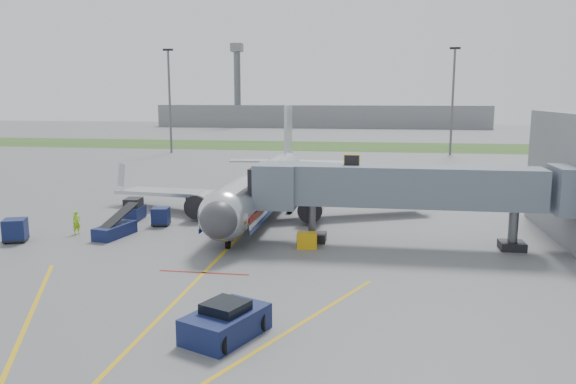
# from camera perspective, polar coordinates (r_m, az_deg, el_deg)

# --- Properties ---
(ground) EXTENTS (400.00, 400.00, 0.00)m
(ground) POSITION_cam_1_polar(r_m,az_deg,el_deg) (40.73, -6.85, -6.44)
(ground) COLOR #565659
(ground) RESTS_ON ground
(grass_strip) EXTENTS (300.00, 25.00, 0.01)m
(grass_strip) POSITION_cam_1_polar(r_m,az_deg,el_deg) (128.55, 4.15, 4.67)
(grass_strip) COLOR #2D4C1E
(grass_strip) RESTS_ON ground
(apron_markings) EXTENTS (21.52, 50.00, 0.01)m
(apron_markings) POSITION_cam_1_polar(r_m,az_deg,el_deg) (34.02, -10.29, -9.82)
(apron_markings) COLOR gold
(apron_markings) RESTS_ON ground
(airliner) EXTENTS (32.10, 35.67, 10.25)m
(airliner) POSITION_cam_1_polar(r_m,az_deg,el_deg) (54.64, -2.55, 0.62)
(airliner) COLOR silver
(airliner) RESTS_ON ground
(jet_bridge) EXTENTS (25.30, 4.00, 6.90)m
(jet_bridge) POSITION_cam_1_polar(r_m,az_deg,el_deg) (43.19, 11.57, 0.44)
(jet_bridge) COLOR slate
(jet_bridge) RESTS_ON ground
(light_mast_left) EXTENTS (2.00, 0.44, 20.40)m
(light_mast_left) POSITION_cam_1_polar(r_m,az_deg,el_deg) (115.09, -11.94, 9.27)
(light_mast_left) COLOR #595B60
(light_mast_left) RESTS_ON ground
(light_mast_right) EXTENTS (2.00, 0.44, 20.40)m
(light_mast_right) POSITION_cam_1_polar(r_m,az_deg,el_deg) (113.48, 16.39, 9.09)
(light_mast_right) COLOR #595B60
(light_mast_right) RESTS_ON ground
(distant_terminal) EXTENTS (120.00, 14.00, 8.00)m
(distant_terminal) POSITION_cam_1_polar(r_m,az_deg,el_deg) (208.77, 3.30, 7.72)
(distant_terminal) COLOR slate
(distant_terminal) RESTS_ON ground
(control_tower) EXTENTS (4.00, 4.00, 30.00)m
(control_tower) POSITION_cam_1_polar(r_m,az_deg,el_deg) (208.97, -5.18, 11.35)
(control_tower) COLOR #595B60
(control_tower) RESTS_ON ground
(pushback_tug) EXTENTS (3.95, 4.79, 1.72)m
(pushback_tug) POSITION_cam_1_polar(r_m,az_deg,el_deg) (27.44, -6.33, -13.01)
(pushback_tug) COLOR #0E213E
(pushback_tug) RESTS_ON ground
(baggage_tug) EXTENTS (1.76, 2.99, 2.01)m
(baggage_tug) POSITION_cam_1_polar(r_m,az_deg,el_deg) (53.73, -15.41, -1.79)
(baggage_tug) COLOR #0E213E
(baggage_tug) RESTS_ON ground
(baggage_cart_a) EXTENTS (2.01, 2.01, 1.75)m
(baggage_cart_a) POSITION_cam_1_polar(r_m,az_deg,el_deg) (57.33, -9.27, -0.85)
(baggage_cart_a) COLOR #0E213E
(baggage_cart_a) RESTS_ON ground
(baggage_cart_b) EXTENTS (2.18, 2.18, 1.81)m
(baggage_cart_b) POSITION_cam_1_polar(r_m,az_deg,el_deg) (48.92, -25.97, -3.51)
(baggage_cart_b) COLOR #0E213E
(baggage_cart_b) RESTS_ON ground
(baggage_cart_c) EXTENTS (1.69, 1.69, 1.59)m
(baggage_cart_c) POSITION_cam_1_polar(r_m,az_deg,el_deg) (50.73, -12.79, -2.44)
(baggage_cart_c) COLOR #0E213E
(baggage_cart_c) RESTS_ON ground
(belt_loader) EXTENTS (2.25, 4.99, 2.36)m
(belt_loader) POSITION_cam_1_polar(r_m,az_deg,el_deg) (47.78, -17.15, -3.66)
(belt_loader) COLOR #0E213E
(belt_loader) RESTS_ON ground
(ground_power_cart) EXTENTS (1.58, 1.14, 1.19)m
(ground_power_cart) POSITION_cam_1_polar(r_m,az_deg,el_deg) (42.28, 1.94, -4.94)
(ground_power_cart) COLOR #D1960C
(ground_power_cart) RESTS_ON ground
(ramp_worker) EXTENTS (0.76, 0.84, 1.93)m
(ramp_worker) POSITION_cam_1_polar(r_m,az_deg,el_deg) (49.55, -20.68, -2.93)
(ramp_worker) COLOR #98DC19
(ramp_worker) RESTS_ON ground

